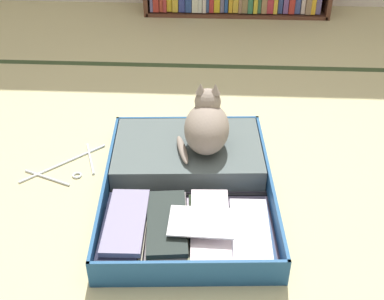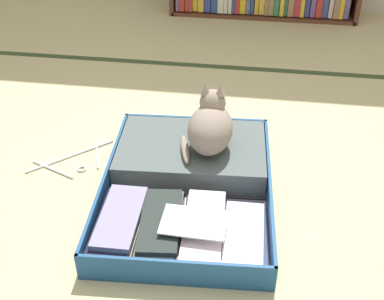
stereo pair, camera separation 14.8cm
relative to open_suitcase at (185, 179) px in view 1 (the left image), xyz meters
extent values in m
plane|color=#C3BB87|center=(0.13, -0.18, -0.05)|extent=(10.00, 10.00, 0.00)
cube|color=#334526|center=(0.13, 1.14, -0.05)|extent=(4.80, 0.05, 0.00)
cube|color=brown|center=(0.25, 2.06, -0.04)|extent=(1.30, 0.29, 0.02)
cube|color=navy|center=(0.03, -0.28, -0.04)|extent=(0.68, 0.48, 0.01)
cube|color=navy|center=(0.04, -0.50, 0.01)|extent=(0.65, 0.05, 0.11)
cube|color=navy|center=(-0.29, -0.30, 0.01)|extent=(0.04, 0.44, 0.11)
cube|color=navy|center=(0.35, -0.26, 0.01)|extent=(0.04, 0.44, 0.11)
cube|color=#524A5F|center=(0.03, -0.28, -0.03)|extent=(0.65, 0.46, 0.01)
cube|color=navy|center=(0.00, 0.16, -0.04)|extent=(0.68, 0.48, 0.01)
cube|color=navy|center=(-0.01, 0.38, 0.01)|extent=(0.65, 0.05, 0.11)
cube|color=navy|center=(-0.32, 0.14, 0.01)|extent=(0.04, 0.44, 0.11)
cube|color=navy|center=(0.32, 0.18, 0.01)|extent=(0.04, 0.44, 0.11)
cube|color=#524A5F|center=(0.00, 0.16, -0.03)|extent=(0.65, 0.46, 0.01)
cylinder|color=black|center=(0.01, -0.06, -0.03)|extent=(0.63, 0.06, 0.02)
cube|color=navy|center=(-0.20, -0.30, -0.02)|extent=(0.17, 0.36, 0.02)
cube|color=#AFA68E|center=(-0.19, -0.29, 0.00)|extent=(0.15, 0.37, 0.02)
cube|color=black|center=(-0.21, -0.30, 0.02)|extent=(0.15, 0.36, 0.02)
cube|color=gray|center=(-0.19, -0.29, 0.04)|extent=(0.15, 0.33, 0.02)
cube|color=tan|center=(-0.04, -0.30, -0.02)|extent=(0.17, 0.35, 0.02)
cube|color=#65605F|center=(-0.05, -0.28, 0.01)|extent=(0.16, 0.37, 0.02)
cube|color=#242D2A|center=(-0.05, -0.28, 0.03)|extent=(0.17, 0.34, 0.02)
cube|color=silver|center=(0.10, -0.28, -0.02)|extent=(0.18, 0.39, 0.02)
cube|color=#212E1D|center=(0.10, -0.28, -0.01)|extent=(0.17, 0.39, 0.01)
cube|color=silver|center=(0.11, -0.27, 0.01)|extent=(0.16, 0.37, 0.02)
cube|color=#354E75|center=(0.26, -0.28, -0.02)|extent=(0.16, 0.37, 0.01)
cube|color=silver|center=(0.25, -0.27, -0.01)|extent=(0.15, 0.33, 0.02)
cube|color=white|center=(0.08, -0.30, 0.05)|extent=(0.23, 0.16, 0.01)
cube|color=#4F5C5B|center=(0.00, 0.16, 0.01)|extent=(0.65, 0.45, 0.10)
torus|color=white|center=(-0.02, 0.16, 0.06)|extent=(0.13, 0.13, 0.01)
cylinder|color=black|center=(-0.19, 0.35, 0.01)|extent=(0.02, 0.02, 0.10)
cylinder|color=black|center=(0.17, 0.38, 0.01)|extent=(0.02, 0.02, 0.10)
cube|color=green|center=(-0.08, -0.50, 0.04)|extent=(0.04, 0.00, 0.02)
cube|color=red|center=(0.13, -0.48, 0.02)|extent=(0.03, 0.00, 0.02)
ellipsoid|color=gray|center=(0.08, 0.14, 0.16)|extent=(0.19, 0.27, 0.19)
ellipsoid|color=gray|center=(0.08, 0.21, 0.12)|extent=(0.13, 0.10, 0.10)
sphere|color=gray|center=(0.08, 0.20, 0.25)|extent=(0.11, 0.11, 0.11)
cone|color=gray|center=(0.11, 0.19, 0.32)|extent=(0.04, 0.04, 0.05)
cone|color=gray|center=(0.05, 0.19, 0.32)|extent=(0.04, 0.04, 0.05)
sphere|color=yellow|center=(0.10, 0.24, 0.26)|extent=(0.02, 0.02, 0.02)
sphere|color=yellow|center=(0.06, 0.24, 0.26)|extent=(0.02, 0.02, 0.02)
ellipsoid|color=gray|center=(-0.02, 0.09, 0.08)|extent=(0.08, 0.20, 0.03)
cylinder|color=silver|center=(-0.54, 0.14, -0.04)|extent=(0.31, 0.29, 0.01)
cylinder|color=silver|center=(-0.43, 0.18, -0.04)|extent=(0.08, 0.22, 0.01)
cylinder|color=silver|center=(-0.59, 0.04, -0.04)|extent=(0.22, 0.10, 0.01)
torus|color=silver|center=(-0.46, 0.06, -0.04)|extent=(0.06, 0.06, 0.01)
camera|label=1|loc=(0.11, -1.61, 1.29)|focal=47.55mm
camera|label=2|loc=(0.26, -1.59, 1.29)|focal=47.55mm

